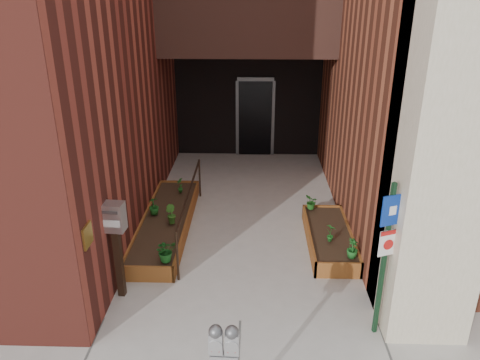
{
  "coord_description": "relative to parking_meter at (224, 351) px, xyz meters",
  "views": [
    {
      "loc": [
        0.17,
        -5.47,
        4.53
      ],
      "look_at": [
        -0.06,
        1.8,
        1.47
      ],
      "focal_mm": 35.0,
      "sensor_mm": 36.0,
      "label": 1
    }
  ],
  "objects": [
    {
      "name": "ground",
      "position": [
        0.11,
        1.76,
        -1.08
      ],
      "size": [
        80.0,
        80.0,
        0.0
      ],
      "primitive_type": "plane",
      "color": "#9E9991",
      "rests_on": "ground"
    },
    {
      "name": "planter_left",
      "position": [
        -1.44,
        4.46,
        -0.94
      ],
      "size": [
        0.9,
        3.6,
        0.3
      ],
      "color": "brown",
      "rests_on": "ground"
    },
    {
      "name": "planter_right",
      "position": [
        1.71,
        3.96,
        -0.94
      ],
      "size": [
        0.8,
        2.2,
        0.3
      ],
      "color": "brown",
      "rests_on": "ground"
    },
    {
      "name": "handrail",
      "position": [
        -0.94,
        4.41,
        -0.33
      ],
      "size": [
        0.04,
        3.34,
        0.9
      ],
      "color": "black",
      "rests_on": "ground"
    },
    {
      "name": "parking_meter",
      "position": [
        0.0,
        0.0,
        0.0
      ],
      "size": [
        0.31,
        0.15,
        1.39
      ],
      "color": "#A5A5A7",
      "rests_on": "ground"
    },
    {
      "name": "sign_post",
      "position": [
        2.01,
        1.59,
        0.33
      ],
      "size": [
        0.3,
        0.13,
        2.29
      ],
      "color": "#12311C",
      "rests_on": "ground"
    },
    {
      "name": "payment_dropbox",
      "position": [
        -1.77,
        2.34,
        0.07
      ],
      "size": [
        0.34,
        0.27,
        1.6
      ],
      "color": "black",
      "rests_on": "ground"
    },
    {
      "name": "shrub_left_a",
      "position": [
        -1.14,
        2.86,
        -0.59
      ],
      "size": [
        0.46,
        0.46,
        0.38
      ],
      "primitive_type": "imported",
      "rotation": [
        0.0,
        0.0,
        0.47
      ],
      "color": "#18551A",
      "rests_on": "planter_left"
    },
    {
      "name": "shrub_left_b",
      "position": [
        -1.29,
        4.18,
        -0.59
      ],
      "size": [
        0.28,
        0.28,
        0.37
      ],
      "primitive_type": "imported",
      "rotation": [
        0.0,
        0.0,
        2.49
      ],
      "color": "#2B5C1A",
      "rests_on": "planter_left"
    },
    {
      "name": "shrub_left_c",
      "position": [
        -1.68,
        4.55,
        -0.6
      ],
      "size": [
        0.28,
        0.28,
        0.36
      ],
      "primitive_type": "imported",
      "rotation": [
        0.0,
        0.0,
        3.86
      ],
      "color": "#175218",
      "rests_on": "planter_left"
    },
    {
      "name": "shrub_left_d",
      "position": [
        -1.32,
        5.61,
        -0.61
      ],
      "size": [
        0.22,
        0.22,
        0.34
      ],
      "primitive_type": "imported",
      "rotation": [
        0.0,
        0.0,
        4.99
      ],
      "color": "#1C5919",
      "rests_on": "planter_left"
    },
    {
      "name": "shrub_right_a",
      "position": [
        1.94,
        3.06,
        -0.61
      ],
      "size": [
        0.27,
        0.27,
        0.34
      ],
      "primitive_type": "imported",
      "rotation": [
        0.0,
        0.0,
        0.93
      ],
      "color": "#195A1E",
      "rests_on": "planter_right"
    },
    {
      "name": "shrub_right_b",
      "position": [
        1.66,
        3.58,
        -0.6
      ],
      "size": [
        0.26,
        0.26,
        0.35
      ],
      "primitive_type": "imported",
      "rotation": [
        0.0,
        0.0,
        2.39
      ],
      "color": "#1B611D",
      "rests_on": "planter_right"
    },
    {
      "name": "shrub_right_c",
      "position": [
        1.46,
        4.86,
        -0.63
      ],
      "size": [
        0.3,
        0.3,
        0.3
      ],
      "primitive_type": "imported",
      "rotation": [
        0.0,
        0.0,
        4.6
      ],
      "color": "#1F5D1A",
      "rests_on": "planter_right"
    }
  ]
}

